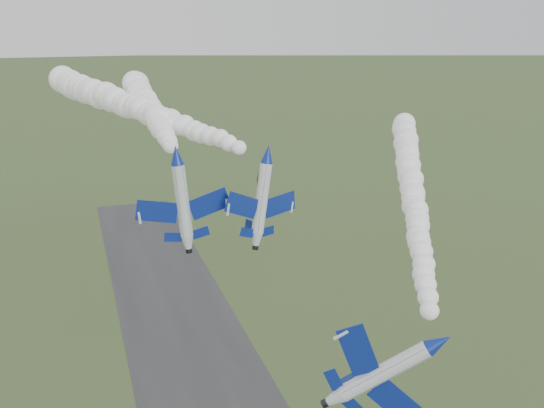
{
  "coord_description": "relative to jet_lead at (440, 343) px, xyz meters",
  "views": [
    {
      "loc": [
        -18.08,
        -44.17,
        61.96
      ],
      "look_at": [
        2.24,
        16.18,
        42.16
      ],
      "focal_mm": 40.0,
      "sensor_mm": 36.0,
      "label": 1
    }
  ],
  "objects": [
    {
      "name": "smoke_trail_jet_pair_left",
      "position": [
        -15.91,
        58.3,
        12.79
      ],
      "size": [
        9.18,
        57.64,
        4.89
      ],
      "primitive_type": null,
      "rotation": [
        0.0,
        0.0,
        -0.08
      ],
      "color": "white"
    },
    {
      "name": "smoke_trail_jet_pair_right",
      "position": [
        -18.39,
        58.54,
        12.89
      ],
      "size": [
        27.62,
        59.43,
        5.19
      ],
      "primitive_type": null,
      "rotation": [
        0.0,
        0.0,
        0.38
      ],
      "color": "white"
    },
    {
      "name": "jet_pair_left",
      "position": [
        -17.17,
        26.39,
        11.85
      ],
      "size": [
        10.62,
        12.73,
        3.17
      ],
      "rotation": [
        0.0,
        -0.08,
        -0.08
      ],
      "color": "silver"
    },
    {
      "name": "smoke_trail_jet_lead",
      "position": [
        19.29,
        36.94,
        2.66
      ],
      "size": [
        35.48,
        71.26,
        4.51
      ],
      "primitive_type": null,
      "rotation": [
        0.0,
        0.0,
        -0.42
      ],
      "color": "white"
    },
    {
      "name": "jet_lead",
      "position": [
        0.0,
        0.0,
        0.0
      ],
      "size": [
        7.46,
        12.47,
        8.85
      ],
      "rotation": [
        0.0,
        0.96,
        -0.42
      ],
      "color": "silver"
    },
    {
      "name": "jet_pair_right",
      "position": [
        -6.45,
        26.76,
        11.13
      ],
      "size": [
        10.44,
        12.18,
        3.45
      ],
      "rotation": [
        0.0,
        0.17,
        0.38
      ],
      "color": "silver"
    }
  ]
}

